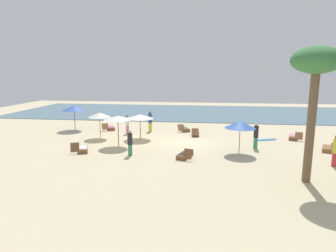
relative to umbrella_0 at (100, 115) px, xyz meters
name	(u,v)px	position (x,y,z in m)	size (l,w,h in m)	color
ground_plane	(186,143)	(7.20, -0.73, -1.94)	(60.00, 60.00, 0.00)	beige
ocean_water	(194,112)	(7.20, 16.27, -1.91)	(48.00, 16.00, 0.06)	slate
umbrella_0	(100,115)	(0.00, 0.00, 0.00)	(1.83, 1.83, 2.13)	brown
umbrella_1	(74,108)	(-3.59, 2.96, 0.16)	(2.17, 2.17, 2.32)	brown
umbrella_2	(240,125)	(10.93, -3.30, 0.05)	(2.03, 2.03, 2.23)	brown
umbrella_3	(118,118)	(2.29, -2.38, 0.18)	(2.05, 2.05, 2.27)	brown
umbrella_4	(140,116)	(3.35, 0.21, -0.10)	(2.18, 2.18, 2.02)	olive
lounger_0	(184,129)	(6.71, 3.81, -1.76)	(1.20, 1.79, 0.68)	brown
lounger_1	(294,137)	(15.85, 1.56, -1.76)	(1.09, 1.79, 0.68)	brown
lounger_2	(328,149)	(17.15, -1.87, -1.77)	(1.20, 1.80, 0.67)	brown
lounger_3	(195,133)	(7.82, 1.99, -1.76)	(0.64, 1.68, 0.72)	brown
lounger_4	(185,155)	(7.40, -4.74, -1.76)	(1.09, 1.76, 0.72)	brown
lounger_5	(82,149)	(0.24, -4.19, -1.76)	(1.18, 1.73, 0.75)	brown
lounger_6	(110,128)	(-0.34, 3.49, -1.76)	(1.29, 1.79, 0.67)	brown
person_0	(127,124)	(1.80, 1.92, -1.09)	(0.42, 0.42, 1.69)	#D17299
person_1	(150,121)	(3.61, 3.19, -1.01)	(0.51, 0.51, 1.85)	yellow
person_2	(335,151)	(16.10, -5.37, -0.98)	(0.39, 0.39, 1.87)	#BF3338
person_3	(130,143)	(3.77, -4.65, -1.09)	(0.41, 0.41, 1.68)	#338C59
person_4	(256,136)	(12.24, -1.81, -0.99)	(0.39, 0.39, 1.86)	#338C59
palm_0	(316,68)	(13.70, -8.01, 3.66)	(2.35, 2.35, 6.61)	brown
surfboard	(266,140)	(13.57, 1.00, -1.90)	(2.02, 1.26, 0.07)	#338CCC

